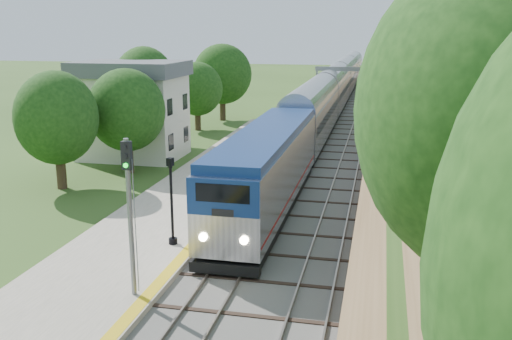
% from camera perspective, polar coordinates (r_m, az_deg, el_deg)
% --- Properties ---
extents(trackbed, '(9.50, 170.00, 0.28)m').
position_cam_1_polar(trackbed, '(74.78, 9.12, 5.70)').
color(trackbed, '#4C4944').
rests_on(trackbed, ground).
extents(platform, '(6.40, 68.00, 0.38)m').
position_cam_1_polar(platform, '(33.68, -8.11, -4.18)').
color(platform, gray).
rests_on(platform, ground).
extents(yellow_stripe, '(0.55, 68.00, 0.01)m').
position_cam_1_polar(yellow_stripe, '(32.76, -3.44, -4.22)').
color(yellow_stripe, gold).
rests_on(yellow_stripe, platform).
extents(embankment, '(10.64, 170.00, 11.70)m').
position_cam_1_polar(embankment, '(74.52, 15.64, 6.80)').
color(embankment, brown).
rests_on(embankment, ground).
extents(station_building, '(8.60, 6.60, 8.00)m').
position_cam_1_polar(station_building, '(48.79, -12.26, 5.99)').
color(station_building, silver).
rests_on(station_building, ground).
extents(signal_gantry, '(8.40, 0.38, 6.20)m').
position_cam_1_polar(signal_gantry, '(69.24, 9.40, 9.00)').
color(signal_gantry, slate).
rests_on(signal_gantry, ground).
extents(trees_behind_platform, '(7.82, 53.32, 7.21)m').
position_cam_1_polar(trees_behind_platform, '(39.19, -14.16, 4.64)').
color(trees_behind_platform, '#332316').
rests_on(trees_behind_platform, ground).
extents(train, '(3.20, 106.50, 4.71)m').
position_cam_1_polar(train, '(74.80, 7.66, 7.56)').
color(train, black).
rests_on(train, trackbed).
extents(lamppost_far, '(0.43, 0.43, 4.30)m').
position_cam_1_polar(lamppost_far, '(27.72, -8.42, -3.60)').
color(lamppost_far, black).
rests_on(lamppost_far, platform).
extents(signal_platform, '(0.37, 0.29, 6.28)m').
position_cam_1_polar(signal_platform, '(22.18, -12.56, -3.04)').
color(signal_platform, slate).
rests_on(signal_platform, platform).
extents(signal_farside, '(0.31, 0.25, 5.66)m').
position_cam_1_polar(signal_farside, '(38.72, 12.18, 3.21)').
color(signal_farside, slate).
rests_on(signal_farside, ground).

